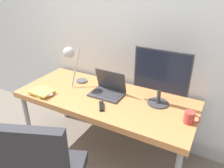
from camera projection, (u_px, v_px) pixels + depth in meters
wall_back at (125, 28)px, 2.24m from camera, size 8.00×0.05×2.60m
desk at (105, 101)px, 2.20m from camera, size 1.78×0.74×0.70m
laptop at (108, 90)px, 2.20m from camera, size 0.33×0.23×0.24m
monitor at (161, 75)px, 1.92m from camera, size 0.50×0.20×0.52m
desk_lamp at (71, 58)px, 2.22m from camera, size 0.12×0.30×0.45m
book_stack at (42, 92)px, 2.21m from camera, size 0.23×0.21×0.04m
tv_remote at (101, 106)px, 1.99m from camera, size 0.11×0.15×0.02m
mug at (190, 117)px, 1.76m from camera, size 0.13×0.09×0.10m
game_controller at (47, 93)px, 2.19m from camera, size 0.15×0.10×0.04m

